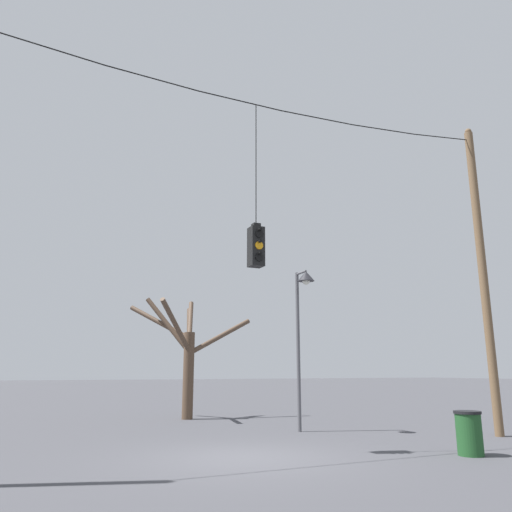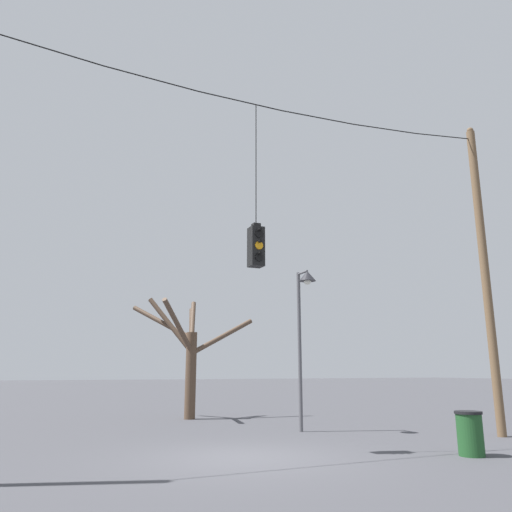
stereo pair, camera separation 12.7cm
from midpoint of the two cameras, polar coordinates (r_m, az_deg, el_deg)
ground_plane at (r=11.62m, az=-1.70°, el=-22.09°), size 200.00×200.00×0.00m
utility_pole_right at (r=16.87m, az=24.30°, el=-1.70°), size 0.26×0.26×9.63m
span_wire at (r=13.67m, az=-1.92°, el=17.92°), size 16.21×0.03×0.58m
traffic_light_over_intersection at (r=12.27m, az=-0.28°, el=1.27°), size 0.34×0.46×4.35m
street_lamp at (r=16.14m, az=5.16°, el=-5.58°), size 0.54×0.93×5.02m
bare_tree at (r=20.65m, az=-8.21°, el=-10.68°), size 4.78×3.90×4.82m
trash_bin at (r=12.74m, az=22.90°, el=-18.13°), size 0.60×0.60×0.95m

